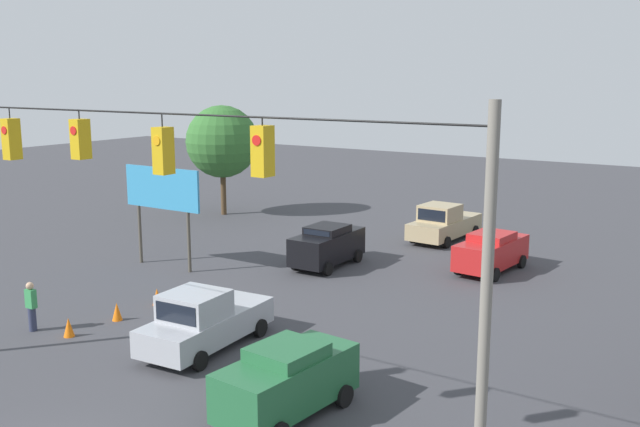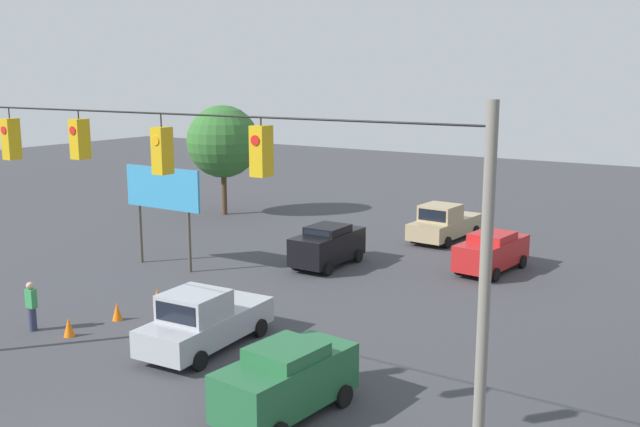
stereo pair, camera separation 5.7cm
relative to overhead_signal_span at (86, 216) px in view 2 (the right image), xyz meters
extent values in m
cylinder|color=slate|center=(-9.84, 0.00, -1.51)|extent=(0.20, 0.20, 8.82)
cylinder|color=black|center=(0.06, 0.00, 2.48)|extent=(19.81, 0.04, 0.04)
cube|color=gold|center=(-5.27, 0.00, 1.84)|extent=(0.32, 0.36, 0.98)
cylinder|color=black|center=(-5.27, 0.00, 2.41)|extent=(0.03, 0.03, 0.16)
cylinder|color=red|center=(-5.27, 0.19, 2.06)|extent=(0.20, 0.02, 0.20)
cube|color=gold|center=(-2.60, 0.00, 1.69)|extent=(0.32, 0.36, 1.00)
cylinder|color=black|center=(-2.60, 0.00, 2.34)|extent=(0.03, 0.03, 0.29)
cylinder|color=orange|center=(-2.60, 0.19, 1.92)|extent=(0.20, 0.02, 0.20)
cube|color=gold|center=(0.06, 0.00, 1.82)|extent=(0.32, 0.36, 0.93)
cylinder|color=black|center=(0.06, 0.00, 2.38)|extent=(0.03, 0.03, 0.20)
cylinder|color=red|center=(0.06, 0.19, 2.03)|extent=(0.20, 0.02, 0.20)
cube|color=gold|center=(2.73, 0.00, 1.69)|extent=(0.32, 0.36, 1.04)
cylinder|color=black|center=(2.73, 0.00, 2.35)|extent=(0.03, 0.03, 0.27)
cylinder|color=red|center=(2.73, 0.19, 1.93)|extent=(0.20, 0.02, 0.20)
cube|color=tan|center=(2.01, -26.32, -5.15)|extent=(2.41, 5.67, 0.90)
cube|color=tan|center=(2.05, -25.65, -4.25)|extent=(2.03, 2.11, 0.90)
cube|color=black|center=(2.11, -24.65, -4.25)|extent=(1.66, 0.12, 0.63)
cylinder|color=black|center=(3.15, -24.58, -5.60)|extent=(0.26, 0.65, 0.64)
cylinder|color=black|center=(1.08, -24.45, -5.60)|extent=(0.26, 0.65, 0.64)
cylinder|color=black|center=(2.93, -28.18, -5.60)|extent=(0.26, 0.65, 0.64)
cylinder|color=black|center=(0.86, -28.06, -5.60)|extent=(0.26, 0.65, 0.64)
cube|color=black|center=(4.52, -17.76, -4.92)|extent=(1.88, 4.45, 1.35)
cube|color=black|center=(4.52, -17.76, -4.07)|extent=(1.70, 1.97, 0.36)
cube|color=black|center=(4.50, -16.78, -4.07)|extent=(1.45, 0.04, 0.25)
cylinder|color=black|center=(5.40, -16.31, -5.60)|extent=(0.23, 0.64, 0.64)
cylinder|color=black|center=(3.59, -16.34, -5.60)|extent=(0.23, 0.64, 0.64)
cylinder|color=black|center=(5.45, -19.19, -5.60)|extent=(0.23, 0.64, 0.64)
cylinder|color=black|center=(3.63, -19.22, -5.60)|extent=(0.23, 0.64, 0.64)
cube|color=#236038|center=(-3.00, -3.89, -4.92)|extent=(2.19, 4.42, 1.34)
cube|color=#236038|center=(-3.00, -3.89, -4.07)|extent=(1.83, 2.03, 0.36)
cube|color=black|center=(-3.08, -4.84, -4.07)|extent=(1.44, 0.15, 0.25)
cylinder|color=black|center=(-4.03, -5.19, -5.60)|extent=(0.28, 0.66, 0.64)
cylinder|color=black|center=(-2.22, -5.36, -5.60)|extent=(0.28, 0.66, 0.64)
cylinder|color=black|center=(-1.97, -2.59, -5.60)|extent=(0.28, 0.66, 0.64)
cube|color=#A8AAB2|center=(2.26, -6.51, -5.15)|extent=(2.39, 5.41, 0.90)
cube|color=#A8AAB2|center=(2.21, -5.88, -4.25)|extent=(2.00, 2.02, 0.90)
cube|color=black|center=(2.15, -4.92, -4.25)|extent=(1.63, 0.13, 0.63)
cylinder|color=black|center=(3.16, -4.73, -5.60)|extent=(0.26, 0.65, 0.64)
cylinder|color=black|center=(1.12, -4.87, -5.60)|extent=(0.26, 0.65, 0.64)
cylinder|color=black|center=(3.39, -8.16, -5.60)|extent=(0.26, 0.65, 0.64)
cylinder|color=black|center=(1.35, -8.30, -5.60)|extent=(0.26, 0.65, 0.64)
cube|color=red|center=(-2.55, -21.22, -4.99)|extent=(2.29, 4.75, 1.21)
cube|color=red|center=(-2.55, -21.22, -4.21)|extent=(1.89, 2.18, 0.36)
cube|color=black|center=(-2.65, -22.24, -4.21)|extent=(1.47, 0.17, 0.25)
cylinder|color=black|center=(-3.61, -22.62, -5.60)|extent=(0.28, 0.66, 0.64)
cylinder|color=black|center=(-1.78, -22.80, -5.60)|extent=(0.28, 0.66, 0.64)
cylinder|color=black|center=(-3.32, -19.65, -5.60)|extent=(0.28, 0.66, 0.64)
cylinder|color=black|center=(-1.48, -19.83, -5.60)|extent=(0.28, 0.66, 0.64)
cone|color=orange|center=(7.09, -4.55, -5.57)|extent=(0.39, 0.39, 0.70)
cone|color=orange|center=(7.00, -6.68, -5.57)|extent=(0.39, 0.39, 0.70)
cone|color=orange|center=(7.07, -8.84, -5.57)|extent=(0.39, 0.39, 0.70)
cylinder|color=#4C473D|center=(9.43, -13.28, -4.46)|extent=(0.16, 0.16, 2.91)
cylinder|color=#4C473D|center=(12.72, -13.28, -4.46)|extent=(0.16, 0.16, 2.91)
cube|color=#338CBF|center=(11.07, -13.28, -2.01)|extent=(4.70, 0.12, 2.00)
cylinder|color=#2D334C|center=(8.70, -4.22, -5.48)|extent=(0.28, 0.28, 0.88)
cube|color=#338C4C|center=(8.70, -4.22, -4.69)|extent=(0.40, 0.24, 0.69)
sphere|color=tan|center=(8.70, -4.22, -4.20)|extent=(0.27, 0.27, 0.27)
cylinder|color=#4C3823|center=(17.56, -25.26, -4.11)|extent=(0.36, 0.36, 3.60)
sphere|color=#336B2D|center=(17.56, -25.26, -0.99)|extent=(4.80, 4.80, 4.80)
camera|label=1|loc=(-13.65, 10.88, 3.25)|focal=40.00mm
camera|label=2|loc=(-13.70, 10.85, 3.25)|focal=40.00mm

